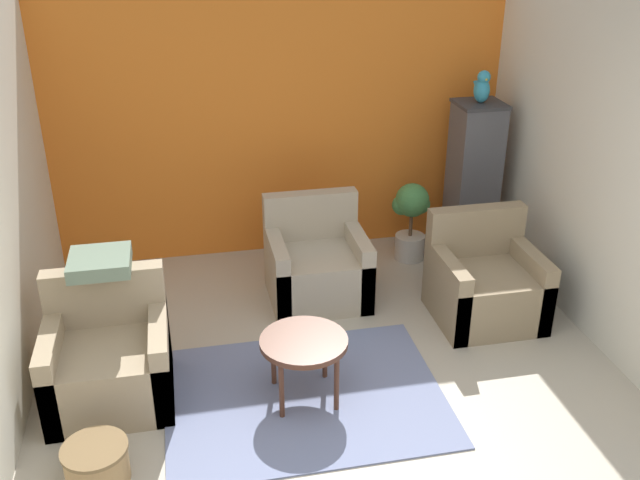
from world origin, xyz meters
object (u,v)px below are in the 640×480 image
object	(u,v)px
armchair_right	(485,285)
wicker_basket	(96,462)
birdcage	(473,182)
armchair_middle	(317,267)
coffee_table	(304,346)
parrot	(482,87)
potted_plant	(411,215)
armchair_left	(109,362)

from	to	relation	value
armchair_right	wicker_basket	size ratio (longest dim) A/B	2.21
armchair_right	birdcage	xyz separation A→B (m)	(0.33, 1.15, 0.43)
armchair_middle	birdcage	world-z (taller)	birdcage
armchair_right	birdcage	world-z (taller)	birdcage
coffee_table	wicker_basket	xyz separation A→B (m)	(-1.34, -0.52, -0.29)
parrot	potted_plant	bearing A→B (deg)	-178.04
armchair_right	wicker_basket	distance (m)	3.24
parrot	armchair_left	bearing A→B (deg)	-153.37
birdcage	potted_plant	xyz separation A→B (m)	(-0.59, -0.02, -0.28)
parrot	wicker_basket	world-z (taller)	parrot
armchair_right	potted_plant	xyz separation A→B (m)	(-0.26, 1.14, 0.15)
armchair_left	parrot	bearing A→B (deg)	26.63
armchair_left	birdcage	size ratio (longest dim) A/B	0.58
armchair_left	wicker_basket	world-z (taller)	armchair_left
armchair_right	armchair_middle	size ratio (longest dim) A/B	1.00
coffee_table	armchair_left	distance (m)	1.33
armchair_left	armchair_right	size ratio (longest dim) A/B	1.00
coffee_table	armchair_right	size ratio (longest dim) A/B	0.69
coffee_table	parrot	world-z (taller)	parrot
parrot	coffee_table	bearing A→B (deg)	-135.94
armchair_middle	potted_plant	distance (m)	1.16
coffee_table	potted_plant	size ratio (longest dim) A/B	0.79
armchair_left	wicker_basket	xyz separation A→B (m)	(-0.05, -0.79, -0.15)
armchair_middle	birdcage	distance (m)	1.76
armchair_right	parrot	size ratio (longest dim) A/B	2.92
birdcage	potted_plant	size ratio (longest dim) A/B	1.96
potted_plant	armchair_middle	bearing A→B (deg)	-151.96
birdcage	armchair_right	bearing A→B (deg)	-106.13
parrot	wicker_basket	bearing A→B (deg)	-143.77
birdcage	wicker_basket	distance (m)	4.14
armchair_left	birdcage	world-z (taller)	birdcage
armchair_right	parrot	world-z (taller)	parrot
birdcage	wicker_basket	world-z (taller)	birdcage
coffee_table	armchair_left	xyz separation A→B (m)	(-1.29, 0.27, -0.13)
armchair_left	armchair_middle	distance (m)	1.97
armchair_left	armchair_right	xyz separation A→B (m)	(2.93, 0.48, 0.00)
wicker_basket	armchair_middle	bearing A→B (deg)	47.61
armchair_middle	parrot	bearing A→B (deg)	19.21
armchair_left	potted_plant	size ratio (longest dim) A/B	1.14
armchair_middle	birdcage	bearing A→B (deg)	19.13
armchair_left	parrot	world-z (taller)	parrot
armchair_right	wicker_basket	xyz separation A→B (m)	(-2.98, -1.27, -0.15)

